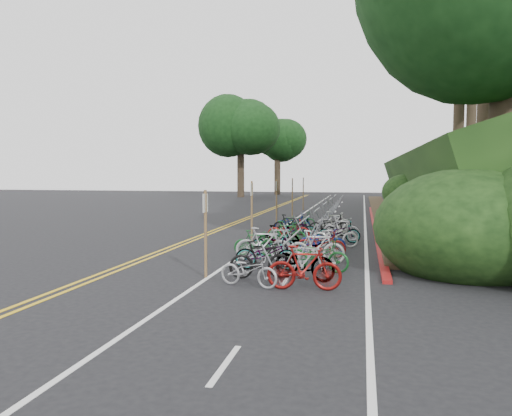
{
  "coord_description": "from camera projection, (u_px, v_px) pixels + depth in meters",
  "views": [
    {
      "loc": [
        5.05,
        -14.91,
        2.82
      ],
      "look_at": [
        0.49,
        6.34,
        1.3
      ],
      "focal_mm": 35.0,
      "sensor_mm": 36.0,
      "label": 1
    }
  ],
  "objects": [
    {
      "name": "ground",
      "position": [
        199.0,
        262.0,
        15.79
      ],
      "size": [
        120.0,
        120.0,
        0.0
      ],
      "primitive_type": "plane",
      "color": "black",
      "rests_on": "ground"
    },
    {
      "name": "road_markings",
      "position": [
        274.0,
        228.0,
        25.51
      ],
      "size": [
        7.47,
        80.0,
        0.01
      ],
      "color": "gold",
      "rests_on": "ground"
    },
    {
      "name": "red_curb",
      "position": [
        375.0,
        226.0,
        26.3
      ],
      "size": [
        0.25,
        28.0,
        0.1
      ],
      "primitive_type": "cube",
      "color": "maroon",
      "rests_on": "ground"
    },
    {
      "name": "embankment",
      "position": [
        491.0,
        177.0,
        31.47
      ],
      "size": [
        14.3,
        48.14,
        9.11
      ],
      "color": "black",
      "rests_on": "ground"
    },
    {
      "name": "tree_cluster",
      "position": [
        435.0,
        38.0,
        34.4
      ],
      "size": [
        33.07,
        54.56,
        19.51
      ],
      "color": "#2D2319",
      "rests_on": "ground"
    },
    {
      "name": "bike_rack_front",
      "position": [
        293.0,
        246.0,
        13.66
      ],
      "size": [
        1.11,
        3.4,
        1.11
      ],
      "color": "gray",
      "rests_on": "ground"
    },
    {
      "name": "bike_racks_rest",
      "position": [
        325.0,
        208.0,
        27.79
      ],
      "size": [
        1.14,
        23.0,
        1.17
      ],
      "color": "gray",
      "rests_on": "ground"
    },
    {
      "name": "signpost_near",
      "position": [
        206.0,
        227.0,
        13.41
      ],
      "size": [
        0.08,
        0.4,
        2.37
      ],
      "color": "brown",
      "rests_on": "ground"
    },
    {
      "name": "signposts_rest",
      "position": [
        285.0,
        197.0,
        29.22
      ],
      "size": [
        0.08,
        18.4,
        2.5
      ],
      "color": "brown",
      "rests_on": "ground"
    },
    {
      "name": "bike_front",
      "position": [
        255.0,
        243.0,
        16.99
      ],
      "size": [
        0.42,
        1.47,
        0.88
      ],
      "primitive_type": "imported",
      "rotation": [
        0.0,
        0.0,
        1.58
      ],
      "color": "#144C1E",
      "rests_on": "ground"
    },
    {
      "name": "bike_valet",
      "position": [
        303.0,
        237.0,
        18.19
      ],
      "size": [
        3.48,
        14.7,
        1.09
      ],
      "color": "#9E9EA3",
      "rests_on": "ground"
    }
  ]
}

